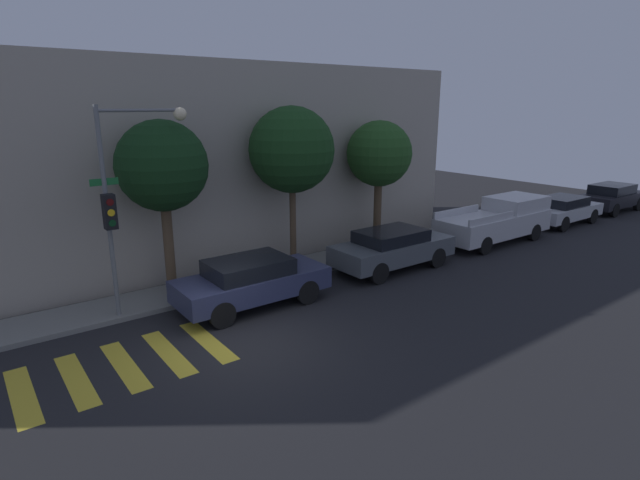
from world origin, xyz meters
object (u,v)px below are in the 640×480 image
object	(u,v)px
pickup_truck	(498,220)
tree_far_end	(379,155)
tree_near_corner	(162,167)
traffic_light_pole	(126,186)
sedan_tail_of_row	(612,197)
sedan_far_end	(563,209)
tree_midblock	(292,150)
sedan_near_corner	(252,281)
sedan_middle	(392,248)

from	to	relation	value
pickup_truck	tree_far_end	xyz separation A→B (m)	(-4.93, 2.23, 2.87)
tree_near_corner	traffic_light_pole	bearing A→B (deg)	-144.24
tree_near_corner	sedan_tail_of_row	bearing A→B (deg)	-5.32
tree_near_corner	tree_far_end	xyz separation A→B (m)	(8.54, -0.00, -0.14)
sedan_far_end	pickup_truck	bearing A→B (deg)	180.00
sedan_tail_of_row	tree_midblock	distance (m)	19.89
sedan_far_end	tree_midblock	xyz separation A→B (m)	(-14.31, 2.23, 3.44)
sedan_far_end	tree_near_corner	world-z (taller)	tree_near_corner
pickup_truck	sedan_far_end	xyz separation A→B (m)	(5.33, -0.00, -0.19)
sedan_near_corner	sedan_tail_of_row	distance (m)	22.41
pickup_truck	tree_midblock	distance (m)	9.81
sedan_near_corner	sedan_middle	size ratio (longest dim) A/B	0.96
tree_near_corner	tree_midblock	xyz separation A→B (m)	(4.48, -0.00, 0.24)
sedan_middle	pickup_truck	world-z (taller)	pickup_truck
traffic_light_pole	sedan_near_corner	xyz separation A→B (m)	(2.88, -1.27, -2.85)
sedan_near_corner	sedan_far_end	distance (m)	17.25
sedan_middle	tree_midblock	world-z (taller)	tree_midblock
tree_midblock	sedan_tail_of_row	bearing A→B (deg)	-6.53
sedan_middle	tree_near_corner	size ratio (longest dim) A/B	0.87
tree_near_corner	tree_midblock	distance (m)	4.49
sedan_far_end	sedan_tail_of_row	distance (m)	5.16
sedan_near_corner	tree_near_corner	world-z (taller)	tree_near_corner
tree_far_end	pickup_truck	bearing A→B (deg)	-24.34
tree_midblock	sedan_far_end	bearing A→B (deg)	-8.86
pickup_truck	tree_far_end	world-z (taller)	tree_far_end
pickup_truck	sedan_near_corner	bearing A→B (deg)	-180.00
pickup_truck	tree_near_corner	size ratio (longest dim) A/B	1.06
traffic_light_pole	sedan_middle	xyz separation A→B (m)	(8.55, -1.27, -2.85)
tree_near_corner	sedan_middle	bearing A→B (deg)	-17.18
tree_midblock	sedan_middle	bearing A→B (deg)	-39.25
tree_near_corner	sedan_far_end	bearing A→B (deg)	-6.77
tree_near_corner	pickup_truck	bearing A→B (deg)	-9.40
pickup_truck	tree_far_end	distance (m)	6.12
sedan_tail_of_row	tree_near_corner	distance (m)	24.27
sedan_middle	sedan_far_end	distance (m)	11.58
sedan_near_corner	sedan_tail_of_row	xyz separation A→B (m)	(22.41, 0.00, 0.02)
sedan_near_corner	sedan_tail_of_row	bearing A→B (deg)	0.00
pickup_truck	sedan_middle	bearing A→B (deg)	-180.00
pickup_truck	sedan_tail_of_row	size ratio (longest dim) A/B	1.24
tree_midblock	pickup_truck	bearing A→B (deg)	-13.94
sedan_near_corner	sedan_middle	xyz separation A→B (m)	(5.66, 0.00, 0.01)
traffic_light_pole	tree_near_corner	xyz separation A→B (m)	(1.33, 0.96, 0.31)
sedan_middle	tree_far_end	distance (m)	3.98
pickup_truck	traffic_light_pole	bearing A→B (deg)	175.09
pickup_truck	sedan_far_end	world-z (taller)	pickup_truck
sedan_near_corner	sedan_middle	distance (m)	5.66
traffic_light_pole	pickup_truck	size ratio (longest dim) A/B	1.01
sedan_far_end	sedan_near_corner	bearing A→B (deg)	180.00
pickup_truck	sedan_tail_of_row	distance (m)	10.49
pickup_truck	sedan_far_end	bearing A→B (deg)	-0.00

